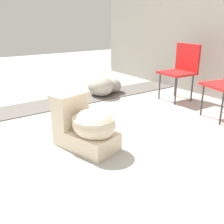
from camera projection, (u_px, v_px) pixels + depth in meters
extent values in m
plane|color=#A8A59E|center=(59.00, 145.00, 2.58)|extent=(14.00, 14.00, 0.00)
cube|color=#605B56|center=(54.00, 104.00, 3.83)|extent=(0.56, 8.00, 0.01)
cube|color=beige|center=(86.00, 139.00, 2.52)|extent=(0.67, 0.49, 0.17)
ellipsoid|color=beige|center=(94.00, 125.00, 2.40)|extent=(0.52, 0.47, 0.28)
cylinder|color=beige|center=(94.00, 119.00, 2.38)|extent=(0.48, 0.48, 0.03)
cube|color=beige|center=(70.00, 111.00, 2.56)|extent=(0.27, 0.38, 0.30)
cube|color=beige|center=(69.00, 95.00, 2.51)|extent=(0.30, 0.41, 0.04)
cylinder|color=silver|center=(75.00, 91.00, 2.56)|extent=(0.02, 0.02, 0.01)
cube|color=red|center=(177.00, 73.00, 3.90)|extent=(0.46, 0.46, 0.03)
cube|color=red|center=(188.00, 57.00, 3.93)|extent=(0.44, 0.05, 0.40)
cylinder|color=#38383D|center=(176.00, 91.00, 3.75)|extent=(0.02, 0.02, 0.40)
cylinder|color=#38383D|center=(160.00, 86.00, 4.02)|extent=(0.02, 0.02, 0.40)
cylinder|color=#38383D|center=(192.00, 88.00, 3.92)|extent=(0.02, 0.02, 0.40)
cylinder|color=#38383D|center=(175.00, 84.00, 4.19)|extent=(0.02, 0.02, 0.40)
cylinder|color=#38383D|center=(222.00, 108.00, 3.03)|extent=(0.02, 0.02, 0.40)
cylinder|color=#38383D|center=(202.00, 100.00, 3.32)|extent=(0.02, 0.02, 0.40)
cylinder|color=#38383D|center=(223.00, 97.00, 3.44)|extent=(0.02, 0.02, 0.40)
ellipsoid|color=gray|center=(112.00, 86.00, 4.39)|extent=(0.45, 0.44, 0.24)
ellipsoid|color=#ADA899|center=(100.00, 86.00, 4.21)|extent=(0.55, 0.46, 0.33)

